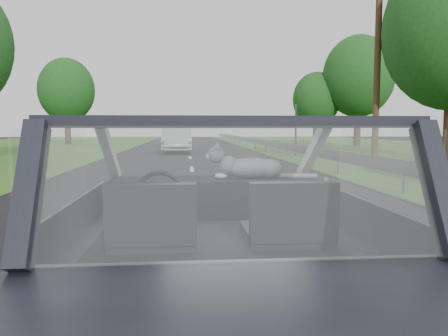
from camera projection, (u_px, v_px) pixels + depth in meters
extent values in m
cube|color=black|center=(218.00, 231.00, 2.85)|extent=(1.80, 4.00, 1.45)
cube|color=black|center=(212.00, 197.00, 3.46)|extent=(1.58, 0.45, 0.30)
cube|color=black|center=(153.00, 217.00, 2.52)|extent=(0.50, 0.72, 0.42)
cube|color=black|center=(289.00, 215.00, 2.59)|extent=(0.50, 0.72, 0.42)
torus|color=black|center=(159.00, 194.00, 3.13)|extent=(0.36, 0.36, 0.04)
ellipsoid|color=gray|center=(251.00, 167.00, 3.44)|extent=(0.63, 0.22, 0.28)
cube|color=gray|center=(335.00, 155.00, 13.16)|extent=(0.05, 90.00, 0.32)
imported|color=#A8A8A8|center=(177.00, 139.00, 24.90)|extent=(1.92, 4.69, 1.53)
cube|color=#15411B|center=(296.00, 130.00, 21.94)|extent=(0.35, 1.03, 2.58)
cylinder|color=#4E3524|center=(377.00, 66.00, 16.10)|extent=(0.29, 0.29, 7.36)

